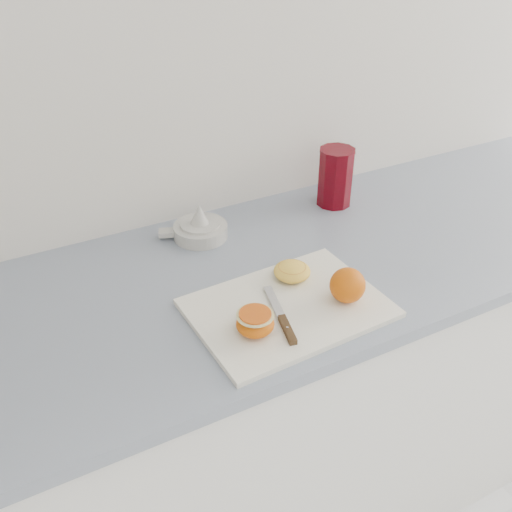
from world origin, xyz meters
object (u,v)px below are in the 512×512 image
object	(u,v)px
counter	(284,397)
citrus_juicer	(200,228)
half_orange	(255,323)
cutting_board	(288,308)
red_tumbler	(335,179)

from	to	relation	value
counter	citrus_juicer	xyz separation A→B (m)	(-0.14, 0.19, 0.47)
counter	citrus_juicer	size ratio (longest dim) A/B	15.96
counter	half_orange	xyz separation A→B (m)	(-0.19, -0.19, 0.48)
cutting_board	red_tumbler	size ratio (longest dim) A/B	2.47
counter	citrus_juicer	bearing A→B (deg)	126.29
citrus_juicer	red_tumbler	distance (m)	0.39
half_orange	citrus_juicer	xyz separation A→B (m)	(0.05, 0.38, -0.01)
citrus_juicer	counter	bearing A→B (deg)	-53.71
red_tumbler	half_orange	bearing A→B (deg)	-139.04
cutting_board	citrus_juicer	distance (m)	0.35
counter	citrus_juicer	distance (m)	0.52
counter	half_orange	bearing A→B (deg)	-134.59
citrus_juicer	red_tumbler	xyz separation A→B (m)	(0.38, -0.01, 0.05)
red_tumbler	cutting_board	bearing A→B (deg)	-135.16
counter	red_tumbler	size ratio (longest dim) A/B	16.91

